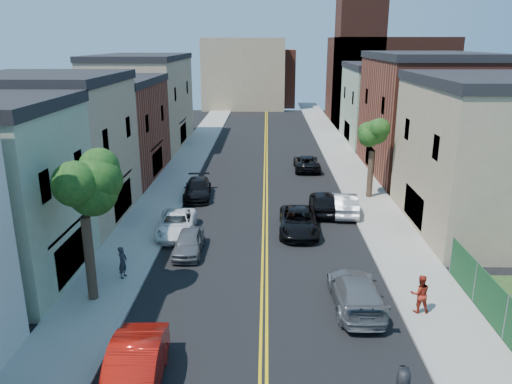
# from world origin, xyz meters

# --- Properties ---
(sidewalk_left) EXTENTS (3.20, 100.00, 0.15)m
(sidewalk_left) POSITION_xyz_m (-7.90, 40.00, 0.07)
(sidewalk_left) COLOR gray
(sidewalk_left) RESTS_ON ground
(sidewalk_right) EXTENTS (3.20, 100.00, 0.15)m
(sidewalk_right) POSITION_xyz_m (7.90, 40.00, 0.07)
(sidewalk_right) COLOR gray
(sidewalk_right) RESTS_ON ground
(curb_left) EXTENTS (0.30, 100.00, 0.15)m
(curb_left) POSITION_xyz_m (-6.15, 40.00, 0.07)
(curb_left) COLOR gray
(curb_left) RESTS_ON ground
(curb_right) EXTENTS (0.30, 100.00, 0.15)m
(curb_right) POSITION_xyz_m (6.15, 40.00, 0.07)
(curb_right) COLOR gray
(curb_right) RESTS_ON ground
(bldg_left_tan_near) EXTENTS (9.00, 10.00, 9.00)m
(bldg_left_tan_near) POSITION_xyz_m (-14.00, 25.00, 4.50)
(bldg_left_tan_near) COLOR #998466
(bldg_left_tan_near) RESTS_ON ground
(bldg_left_brick) EXTENTS (9.00, 12.00, 8.00)m
(bldg_left_brick) POSITION_xyz_m (-14.00, 36.00, 4.00)
(bldg_left_brick) COLOR brown
(bldg_left_brick) RESTS_ON ground
(bldg_left_tan_far) EXTENTS (9.00, 16.00, 9.50)m
(bldg_left_tan_far) POSITION_xyz_m (-14.00, 50.00, 4.75)
(bldg_left_tan_far) COLOR #998466
(bldg_left_tan_far) RESTS_ON ground
(bldg_right_tan) EXTENTS (9.00, 12.00, 9.00)m
(bldg_right_tan) POSITION_xyz_m (14.00, 24.00, 4.50)
(bldg_right_tan) COLOR #998466
(bldg_right_tan) RESTS_ON ground
(bldg_right_brick) EXTENTS (9.00, 14.00, 10.00)m
(bldg_right_brick) POSITION_xyz_m (14.00, 38.00, 5.00)
(bldg_right_brick) COLOR brown
(bldg_right_brick) RESTS_ON ground
(bldg_right_palegrn) EXTENTS (9.00, 12.00, 8.50)m
(bldg_right_palegrn) POSITION_xyz_m (14.00, 52.00, 4.25)
(bldg_right_palegrn) COLOR gray
(bldg_right_palegrn) RESTS_ON ground
(church) EXTENTS (16.20, 14.20, 22.60)m
(church) POSITION_xyz_m (16.33, 67.07, 7.24)
(church) COLOR #4C2319
(church) RESTS_ON ground
(backdrop_left) EXTENTS (14.00, 8.00, 12.00)m
(backdrop_left) POSITION_xyz_m (-4.00, 82.00, 6.00)
(backdrop_left) COLOR #998466
(backdrop_left) RESTS_ON ground
(backdrop_center) EXTENTS (10.00, 8.00, 10.00)m
(backdrop_center) POSITION_xyz_m (0.00, 86.00, 5.00)
(backdrop_center) COLOR brown
(backdrop_center) RESTS_ON ground
(tree_left_mid) EXTENTS (5.20, 5.20, 9.29)m
(tree_left_mid) POSITION_xyz_m (-7.88, 14.01, 6.58)
(tree_left_mid) COLOR #38281C
(tree_left_mid) RESTS_ON sidewalk_left
(tree_right_far) EXTENTS (4.40, 4.40, 8.03)m
(tree_right_far) POSITION_xyz_m (7.92, 30.01, 5.76)
(tree_right_far) COLOR #38281C
(tree_right_far) RESTS_ON sidewalk_right
(red_sedan) EXTENTS (2.04, 5.15, 1.67)m
(red_sedan) POSITION_xyz_m (-4.39, 7.83, 0.83)
(red_sedan) COLOR #B1130B
(red_sedan) RESTS_ON ground
(white_pickup) EXTENTS (2.55, 5.00, 1.35)m
(white_pickup) POSITION_xyz_m (-5.50, 22.37, 0.68)
(white_pickup) COLOR white
(white_pickup) RESTS_ON ground
(grey_car_left) EXTENTS (1.59, 3.90, 1.32)m
(grey_car_left) POSITION_xyz_m (-4.30, 19.49, 0.66)
(grey_car_left) COLOR #56595D
(grey_car_left) RESTS_ON ground
(black_car_left) EXTENTS (2.30, 4.97, 1.41)m
(black_car_left) POSITION_xyz_m (-5.21, 29.91, 0.70)
(black_car_left) COLOR black
(black_car_left) RESTS_ON ground
(grey_car_right) EXTENTS (2.18, 5.21, 1.50)m
(grey_car_right) POSITION_xyz_m (4.12, 13.71, 0.75)
(grey_car_right) COLOR #5B5E63
(grey_car_right) RESTS_ON ground
(black_car_right) EXTENTS (2.06, 4.69, 1.57)m
(black_car_right) POSITION_xyz_m (4.05, 26.67, 0.79)
(black_car_right) COLOR black
(black_car_right) RESTS_ON ground
(silver_car_right) EXTENTS (1.81, 4.58, 1.48)m
(silver_car_right) POSITION_xyz_m (5.49, 26.41, 0.74)
(silver_car_right) COLOR #B8B9C0
(silver_car_right) RESTS_ON ground
(dark_car_right_far) EXTENTS (2.30, 4.96, 1.38)m
(dark_car_right_far) POSITION_xyz_m (3.80, 38.68, 0.69)
(dark_car_right_far) COLOR black
(dark_car_right_far) RESTS_ON ground
(black_suv_lane) EXTENTS (2.56, 5.28, 1.45)m
(black_suv_lane) POSITION_xyz_m (2.11, 22.86, 0.72)
(black_suv_lane) COLOR black
(black_suv_lane) RESTS_ON ground
(pedestrian_left) EXTENTS (0.49, 0.66, 1.64)m
(pedestrian_left) POSITION_xyz_m (-7.09, 16.14, 0.97)
(pedestrian_left) COLOR #26272E
(pedestrian_left) RESTS_ON sidewalk_left
(pedestrian_right) EXTENTS (0.86, 0.68, 1.74)m
(pedestrian_right) POSITION_xyz_m (6.79, 13.11, 1.02)
(pedestrian_right) COLOR #9E2718
(pedestrian_right) RESTS_ON sidewalk_right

